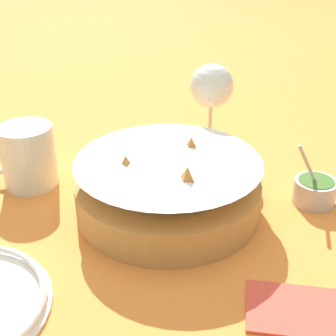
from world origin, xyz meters
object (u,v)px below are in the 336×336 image
object	(u,v)px
sauce_cup	(315,192)
wine_glass	(212,89)
beer_mug	(27,158)
food_basket	(168,189)

from	to	relation	value
sauce_cup	wine_glass	size ratio (longest dim) A/B	0.59
sauce_cup	beer_mug	xyz separation A→B (m)	(0.43, -0.07, 0.02)
beer_mug	sauce_cup	bearing A→B (deg)	170.93
food_basket	beer_mug	bearing A→B (deg)	-20.90
sauce_cup	wine_glass	xyz separation A→B (m)	(0.14, -0.17, 0.10)
food_basket	sauce_cup	world-z (taller)	food_basket
wine_glass	beer_mug	world-z (taller)	wine_glass
food_basket	sauce_cup	bearing A→B (deg)	-176.37
wine_glass	beer_mug	distance (m)	0.32
wine_glass	food_basket	bearing A→B (deg)	67.71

